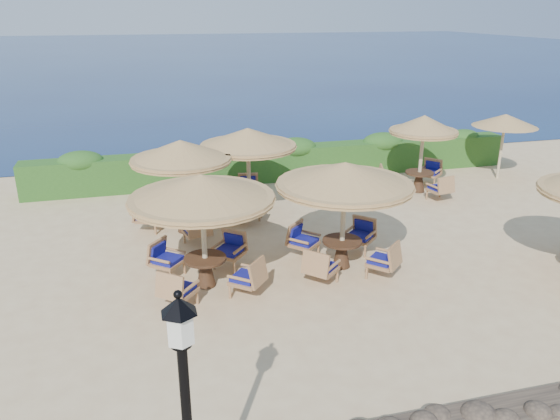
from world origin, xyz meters
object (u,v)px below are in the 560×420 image
(extra_parasol, at_px, (505,121))
(cafe_set_0, at_px, (202,207))
(cafe_set_4, at_px, (248,149))
(cafe_set_5, at_px, (422,142))
(cafe_set_1, at_px, (344,192))
(cafe_set_3, at_px, (182,167))

(extra_parasol, height_order, cafe_set_0, cafe_set_0)
(extra_parasol, distance_m, cafe_set_4, 9.77)
(cafe_set_0, xyz_separation_m, cafe_set_5, (8.00, 4.95, -0.15))
(cafe_set_0, relative_size, cafe_set_4, 1.10)
(cafe_set_1, bearing_deg, extra_parasol, 33.53)
(cafe_set_0, xyz_separation_m, cafe_set_1, (3.34, 0.13, 0.01))
(cafe_set_4, relative_size, cafe_set_5, 1.07)
(cafe_set_0, bearing_deg, cafe_set_1, 2.30)
(cafe_set_5, bearing_deg, cafe_set_0, -148.24)
(extra_parasol, distance_m, cafe_set_1, 9.95)
(extra_parasol, xyz_separation_m, cafe_set_0, (-11.63, -5.63, -0.25))
(cafe_set_3, distance_m, cafe_set_5, 8.30)
(cafe_set_0, xyz_separation_m, cafe_set_3, (-0.14, 3.38, -0.02))
(cafe_set_4, bearing_deg, cafe_set_3, -152.91)
(cafe_set_3, bearing_deg, extra_parasol, 10.82)
(cafe_set_1, bearing_deg, cafe_set_3, 137.02)
(cafe_set_0, xyz_separation_m, cafe_set_4, (1.93, 4.44, 0.11))
(cafe_set_0, bearing_deg, extra_parasol, 25.82)
(cafe_set_0, height_order, cafe_set_1, same)
(cafe_set_1, xyz_separation_m, cafe_set_3, (-3.48, 3.24, -0.02))
(cafe_set_3, xyz_separation_m, cafe_set_4, (2.07, 1.06, 0.13))
(extra_parasol, height_order, cafe_set_5, cafe_set_5)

